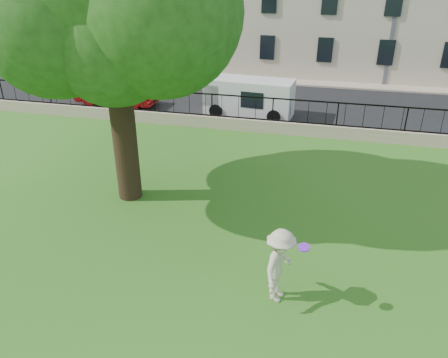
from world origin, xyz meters
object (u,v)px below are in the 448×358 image
(man, at_px, (280,266))
(white_van, at_px, (249,97))
(frisbee, at_px, (304,247))
(red_sedan, at_px, (116,92))

(man, distance_m, white_van, 14.39)
(frisbee, distance_m, red_sedan, 18.45)
(frisbee, bearing_deg, white_van, 105.54)
(white_van, bearing_deg, man, -71.49)
(man, height_order, white_van, man)
(man, xyz_separation_m, white_van, (-3.43, 13.98, -0.00))
(red_sedan, distance_m, white_van, 7.74)
(man, distance_m, frisbee, 0.99)
(frisbee, distance_m, white_van, 14.80)
(man, xyz_separation_m, red_sedan, (-11.17, 13.98, -0.20))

